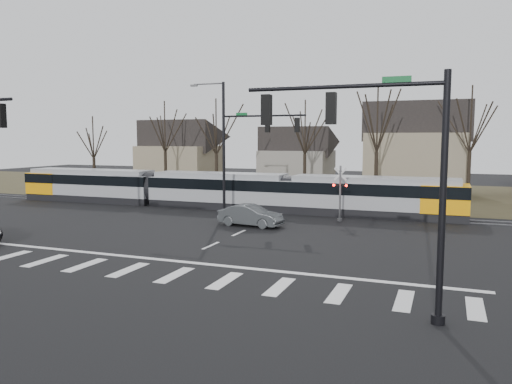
% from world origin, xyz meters
% --- Properties ---
extents(ground, '(140.00, 140.00, 0.00)m').
position_xyz_m(ground, '(0.00, 0.00, 0.00)').
color(ground, black).
extents(grass_verge, '(140.00, 28.00, 0.01)m').
position_xyz_m(grass_verge, '(0.00, 32.00, 0.01)').
color(grass_verge, '#38331E').
rests_on(grass_verge, ground).
extents(crosswalk, '(27.00, 2.60, 0.01)m').
position_xyz_m(crosswalk, '(0.00, -4.00, 0.01)').
color(crosswalk, silver).
rests_on(crosswalk, ground).
extents(stop_line, '(28.00, 0.35, 0.01)m').
position_xyz_m(stop_line, '(0.00, -1.80, 0.01)').
color(stop_line, silver).
rests_on(stop_line, ground).
extents(lane_dashes, '(0.18, 30.00, 0.01)m').
position_xyz_m(lane_dashes, '(0.00, 16.00, 0.01)').
color(lane_dashes, silver).
rests_on(lane_dashes, ground).
extents(rail_pair, '(90.00, 1.52, 0.06)m').
position_xyz_m(rail_pair, '(0.00, 15.80, 0.03)').
color(rail_pair, '#59595E').
rests_on(rail_pair, ground).
extents(tram, '(39.89, 2.96, 3.02)m').
position_xyz_m(tram, '(-6.16, 16.00, 1.65)').
color(tram, gray).
rests_on(tram, ground).
extents(sedan, '(2.54, 4.76, 1.46)m').
position_xyz_m(sedan, '(-0.24, 8.61, 0.73)').
color(sedan, '#404346').
rests_on(sedan, ground).
extents(signal_pole_near_right, '(6.72, 0.44, 8.00)m').
position_xyz_m(signal_pole_near_right, '(10.11, -6.00, 5.17)').
color(signal_pole_near_right, black).
rests_on(signal_pole_near_right, ground).
extents(signal_pole_far, '(9.28, 0.44, 10.20)m').
position_xyz_m(signal_pole_far, '(-2.41, 12.50, 5.70)').
color(signal_pole_far, black).
rests_on(signal_pole_far, ground).
extents(rail_crossing_signal, '(1.08, 0.36, 4.00)m').
position_xyz_m(rail_crossing_signal, '(5.00, 12.79, 1.89)').
color(rail_crossing_signal, '#59595B').
rests_on(rail_crossing_signal, ground).
extents(tree_row, '(59.20, 7.20, 10.00)m').
position_xyz_m(tree_row, '(2.00, 26.00, 5.00)').
color(tree_row, black).
rests_on(tree_row, ground).
extents(house_a, '(9.72, 8.64, 8.60)m').
position_xyz_m(house_a, '(-20.00, 34.00, 4.46)').
color(house_a, '#7F745C').
rests_on(house_a, ground).
extents(house_b, '(8.64, 7.56, 7.65)m').
position_xyz_m(house_b, '(-5.00, 36.00, 3.97)').
color(house_b, gray).
rests_on(house_b, ground).
extents(house_c, '(10.80, 8.64, 10.10)m').
position_xyz_m(house_c, '(9.00, 33.00, 5.23)').
color(house_c, '#7F745C').
rests_on(house_c, ground).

